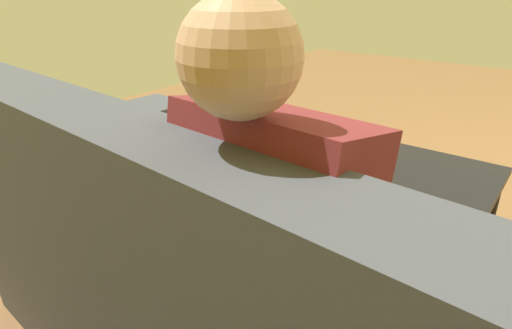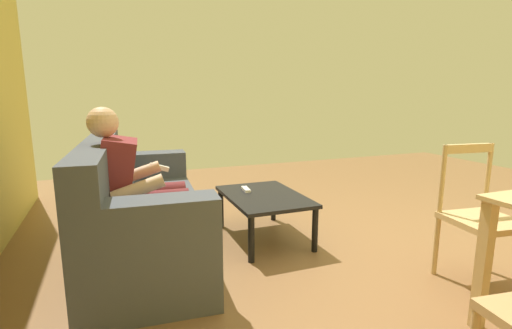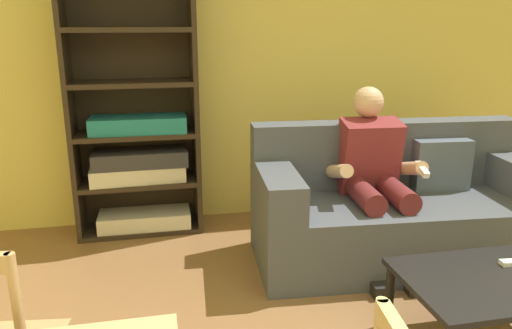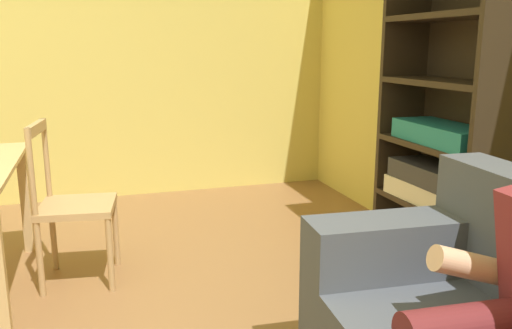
{
  "view_description": "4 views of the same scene",
  "coord_description": "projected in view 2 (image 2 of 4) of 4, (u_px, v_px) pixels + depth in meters",
  "views": [
    {
      "loc": [
        0.31,
        2.75,
        1.2
      ],
      "look_at": [
        0.92,
        1.94,
        0.75
      ],
      "focal_mm": 30.4,
      "sensor_mm": 36.0,
      "label": 1
    },
    {
      "loc": [
        -2.02,
        2.15,
        1.28
      ],
      "look_at": [
        -0.19,
        1.44,
        0.9
      ],
      "focal_mm": 26.43,
      "sensor_mm": 36.0,
      "label": 2
    },
    {
      "loc": [
        -0.69,
        -0.98,
        1.61
      ],
      "look_at": [
        -0.19,
        1.44,
        0.9
      ],
      "focal_mm": 35.09,
      "sensor_mm": 36.0,
      "label": 3
    },
    {
      "loc": [
        1.84,
        0.8,
        1.38
      ],
      "look_at": [
        -0.19,
        1.44,
        0.9
      ],
      "focal_mm": 36.78,
      "sensor_mm": 36.0,
      "label": 4
    }
  ],
  "objects": [
    {
      "name": "dining_chair_facing_couch",
      "position": [
        480.0,
        218.0,
        2.5
      ],
      "size": [
        0.47,
        0.47,
        0.93
      ],
      "color": "tan",
      "rests_on": "ground_plane"
    },
    {
      "name": "coffee_table",
      "position": [
        264.0,
        200.0,
        3.29
      ],
      "size": [
        0.91,
        0.63,
        0.4
      ],
      "color": "black",
      "rests_on": "ground_plane"
    },
    {
      "name": "person_lounging",
      "position": [
        138.0,
        185.0,
        2.71
      ],
      "size": [
        0.61,
        0.86,
        1.18
      ],
      "color": "maroon",
      "rests_on": "ground_plane"
    },
    {
      "name": "couch",
      "position": [
        137.0,
        214.0,
        2.93
      ],
      "size": [
        2.0,
        0.96,
        0.92
      ],
      "color": "#474C56",
      "rests_on": "ground_plane"
    },
    {
      "name": "tv_remote",
      "position": [
        246.0,
        189.0,
        3.42
      ],
      "size": [
        0.17,
        0.07,
        0.02
      ],
      "primitive_type": "cube",
      "rotation": [
        0.0,
        0.0,
        1.47
      ],
      "color": "white",
      "rests_on": "coffee_table"
    },
    {
      "name": "ground_plane",
      "position": [
        424.0,
        264.0,
        2.85
      ],
      "size": [
        8.3,
        8.3,
        0.0
      ],
      "primitive_type": "plane",
      "color": "brown"
    }
  ]
}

